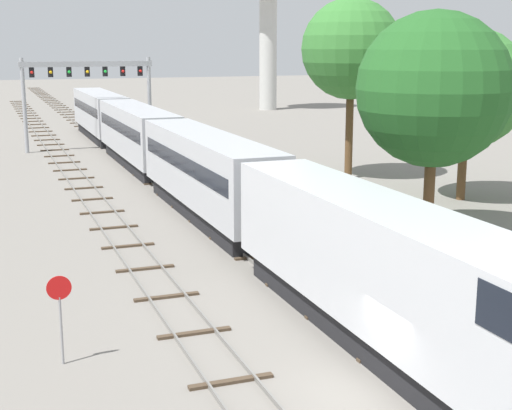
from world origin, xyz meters
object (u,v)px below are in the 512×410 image
Objects in this scene: stop_sign at (60,307)px; signal_gantry at (88,82)px; trackside_tree_mid at (434,90)px; trackside_tree_right at (351,49)px; passenger_train at (165,150)px; trackside_tree_left at (467,88)px.

signal_gantry is at bearing 80.87° from stop_sign.
trackside_tree_right reaches higher than trackside_tree_mid.
passenger_train is 6.49× the size of signal_gantry.
passenger_train is at bearing 116.41° from trackside_tree_mid.
signal_gantry is at bearing 125.46° from trackside_tree_right.
passenger_train is at bearing -83.75° from signal_gantry.
stop_sign is at bearing -131.86° from trackside_tree_right.
signal_gantry is at bearing 106.34° from trackside_tree_mid.
stop_sign is at bearing -99.13° from signal_gantry.
trackside_tree_left is at bearing -70.74° from trackside_tree_right.
passenger_train is 29.46m from stop_sign.
passenger_train is 27.28× the size of stop_sign.
trackside_tree_right is (4.26, 17.01, 1.81)m from trackside_tree_mid.
trackside_tree_mid is at bearing -134.36° from trackside_tree_left.
trackside_tree_mid reaches higher than stop_sign.
trackside_tree_mid is 0.88× the size of trackside_tree_right.
trackside_tree_mid is 17.63m from trackside_tree_right.
trackside_tree_right is (23.46, 26.18, 7.52)m from stop_sign.
signal_gantry is 40.73m from trackside_tree_mid.
signal_gantry is 4.20× the size of stop_sign.
trackside_tree_right is at bearing 48.14° from stop_sign.
trackside_tree_right is (-3.26, 9.33, 2.31)m from trackside_tree_left.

